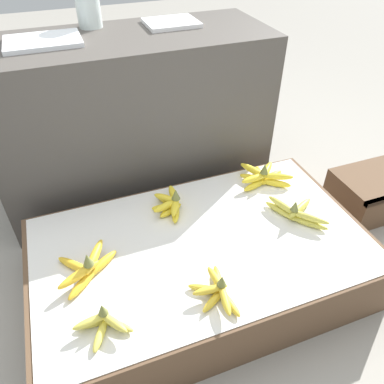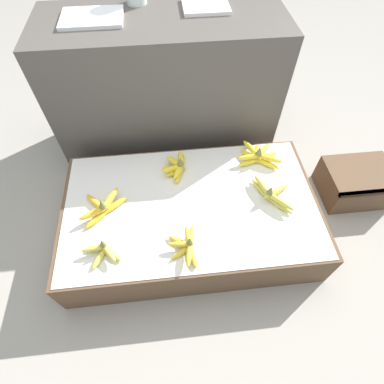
{
  "view_description": "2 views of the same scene",
  "coord_description": "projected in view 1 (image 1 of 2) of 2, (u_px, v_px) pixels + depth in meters",
  "views": [
    {
      "loc": [
        -0.38,
        -0.92,
        1.31
      ],
      "look_at": [
        0.0,
        0.11,
        0.41
      ],
      "focal_mm": 35.0,
      "sensor_mm": 36.0,
      "label": 1
    },
    {
      "loc": [
        -0.08,
        -0.84,
        1.51
      ],
      "look_at": [
        0.01,
        -0.0,
        0.35
      ],
      "focal_mm": 28.0,
      "sensor_mm": 36.0,
      "label": 2
    }
  ],
  "objects": [
    {
      "name": "back_vendor_table",
      "position": [
        134.0,
        122.0,
        1.85
      ],
      "size": [
        1.29,
        0.51,
        0.82
      ],
      "color": "#4C4742",
      "rests_on": "ground_plane"
    },
    {
      "name": "banana_bunch_middle_left",
      "position": [
        87.0,
        268.0,
        1.3
      ],
      "size": [
        0.23,
        0.22,
        0.11
      ],
      "color": "gold",
      "rests_on": "display_platform"
    },
    {
      "name": "foam_tray_dark",
      "position": [
        43.0,
        41.0,
        1.5
      ],
      "size": [
        0.3,
        0.22,
        0.02
      ],
      "color": "white",
      "rests_on": "back_vendor_table"
    },
    {
      "name": "wooden_crate",
      "position": [
        373.0,
        192.0,
        1.92
      ],
      "size": [
        0.38,
        0.3,
        0.19
      ],
      "color": "brown",
      "rests_on": "ground_plane"
    },
    {
      "name": "banana_bunch_back_midright",
      "position": [
        263.0,
        177.0,
        1.71
      ],
      "size": [
        0.24,
        0.22,
        0.11
      ],
      "color": "yellow",
      "rests_on": "display_platform"
    },
    {
      "name": "banana_bunch_middle_midright",
      "position": [
        297.0,
        212.0,
        1.53
      ],
      "size": [
        0.2,
        0.25,
        0.1
      ],
      "color": "gold",
      "rests_on": "display_platform"
    },
    {
      "name": "display_platform",
      "position": [
        201.0,
        264.0,
        1.52
      ],
      "size": [
        1.3,
        0.76,
        0.25
      ],
      "color": "brown",
      "rests_on": "ground_plane"
    },
    {
      "name": "glass_jar",
      "position": [
        88.0,
        7.0,
        1.63
      ],
      "size": [
        0.11,
        0.11,
        0.17
      ],
      "color": "silver",
      "rests_on": "back_vendor_table"
    },
    {
      "name": "foam_tray_white",
      "position": [
        171.0,
        23.0,
        1.71
      ],
      "size": [
        0.24,
        0.2,
        0.02
      ],
      "color": "white",
      "rests_on": "back_vendor_table"
    },
    {
      "name": "banana_bunch_front_midleft",
      "position": [
        217.0,
        291.0,
        1.23
      ],
      "size": [
        0.14,
        0.22,
        0.09
      ],
      "color": "gold",
      "rests_on": "display_platform"
    },
    {
      "name": "banana_bunch_front_left",
      "position": [
        103.0,
        324.0,
        1.14
      ],
      "size": [
        0.18,
        0.12,
        0.09
      ],
      "color": "#DBCC4C",
      "rests_on": "display_platform"
    },
    {
      "name": "banana_bunch_back_midleft",
      "position": [
        171.0,
        203.0,
        1.57
      ],
      "size": [
        0.14,
        0.21,
        0.11
      ],
      "color": "yellow",
      "rests_on": "display_platform"
    },
    {
      "name": "ground_plane",
      "position": [
        201.0,
        283.0,
        1.6
      ],
      "size": [
        10.0,
        10.0,
        0.0
      ],
      "primitive_type": "plane",
      "color": "gray"
    }
  ]
}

